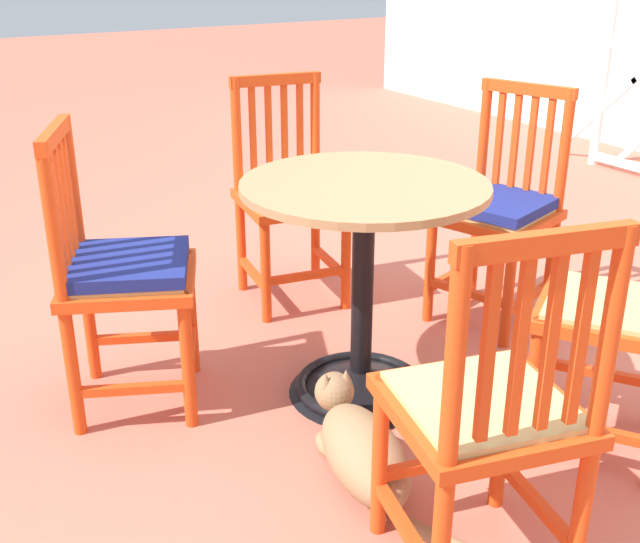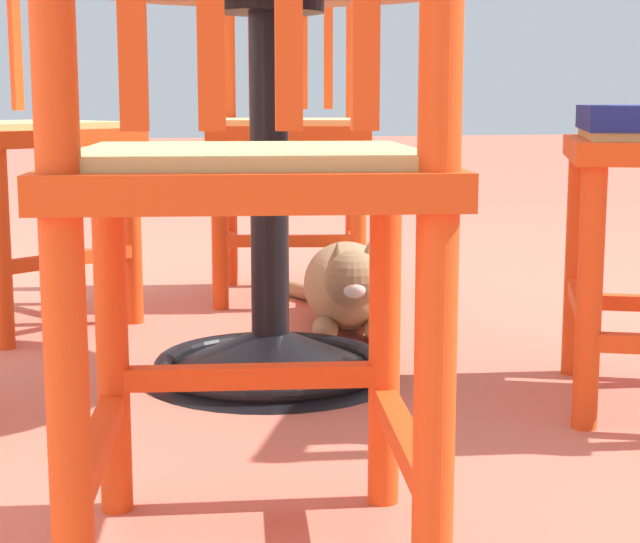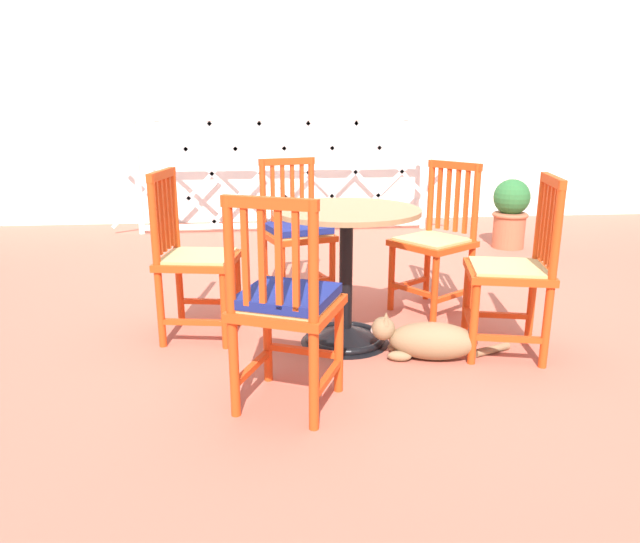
{
  "view_description": "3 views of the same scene",
  "coord_description": "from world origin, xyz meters",
  "px_view_note": "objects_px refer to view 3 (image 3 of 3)",
  "views": [
    {
      "loc": [
        1.75,
        -1.37,
        1.39
      ],
      "look_at": [
        -0.25,
        -0.16,
        0.41
      ],
      "focal_mm": 44.08,
      "sensor_mm": 36.0,
      "label": 1
    },
    {
      "loc": [
        -2.0,
        0.31,
        0.52
      ],
      "look_at": [
        -0.27,
        -0.13,
        0.22
      ],
      "focal_mm": 59.0,
      "sensor_mm": 36.0,
      "label": 2
    },
    {
      "loc": [
        -0.57,
        -2.98,
        1.22
      ],
      "look_at": [
        -0.26,
        0.01,
        0.38
      ],
      "focal_mm": 32.65,
      "sensor_mm": 36.0,
      "label": 3
    }
  ],
  "objects_px": {
    "cafe_table": "(346,292)",
    "orange_chair_facing_out": "(436,242)",
    "orange_chair_tucked_in": "(296,233)",
    "terracotta_planter": "(510,212)",
    "tabby_cat": "(425,340)",
    "orange_chair_near_fence": "(514,272)",
    "orange_chair_by_planter": "(286,306)",
    "orange_chair_at_corner": "(193,260)"
  },
  "relations": [
    {
      "from": "cafe_table",
      "to": "orange_chair_near_fence",
      "type": "bearing_deg",
      "value": -15.09
    },
    {
      "from": "orange_chair_facing_out",
      "to": "terracotta_planter",
      "type": "relative_size",
      "value": 1.47
    },
    {
      "from": "orange_chair_at_corner",
      "to": "orange_chair_facing_out",
      "type": "xyz_separation_m",
      "value": [
        1.43,
        0.28,
        0.0
      ]
    },
    {
      "from": "orange_chair_near_fence",
      "to": "orange_chair_facing_out",
      "type": "bearing_deg",
      "value": 106.05
    },
    {
      "from": "cafe_table",
      "to": "orange_chair_at_corner",
      "type": "distance_m",
      "value": 0.84
    },
    {
      "from": "orange_chair_by_planter",
      "to": "tabby_cat",
      "type": "xyz_separation_m",
      "value": [
        0.72,
        0.41,
        -0.35
      ]
    },
    {
      "from": "orange_chair_at_corner",
      "to": "orange_chair_facing_out",
      "type": "bearing_deg",
      "value": 11.11
    },
    {
      "from": "terracotta_planter",
      "to": "cafe_table",
      "type": "bearing_deg",
      "value": -131.19
    },
    {
      "from": "cafe_table",
      "to": "orange_chair_facing_out",
      "type": "relative_size",
      "value": 0.83
    },
    {
      "from": "orange_chair_at_corner",
      "to": "orange_chair_tucked_in",
      "type": "distance_m",
      "value": 0.83
    },
    {
      "from": "orange_chair_facing_out",
      "to": "orange_chair_tucked_in",
      "type": "height_order",
      "value": "same"
    },
    {
      "from": "orange_chair_tucked_in",
      "to": "terracotta_planter",
      "type": "distance_m",
      "value": 2.38
    },
    {
      "from": "orange_chair_near_fence",
      "to": "orange_chair_tucked_in",
      "type": "bearing_deg",
      "value": 136.1
    },
    {
      "from": "tabby_cat",
      "to": "terracotta_planter",
      "type": "bearing_deg",
      "value": 58.28
    },
    {
      "from": "orange_chair_near_fence",
      "to": "orange_chair_by_planter",
      "type": "bearing_deg",
      "value": -159.07
    },
    {
      "from": "orange_chair_tucked_in",
      "to": "terracotta_planter",
      "type": "height_order",
      "value": "orange_chair_tucked_in"
    },
    {
      "from": "orange_chair_facing_out",
      "to": "orange_chair_tucked_in",
      "type": "relative_size",
      "value": 1.0
    },
    {
      "from": "terracotta_planter",
      "to": "tabby_cat",
      "type": "bearing_deg",
      "value": -121.72
    },
    {
      "from": "orange_chair_tucked_in",
      "to": "tabby_cat",
      "type": "bearing_deg",
      "value": -60.3
    },
    {
      "from": "orange_chair_at_corner",
      "to": "orange_chair_near_fence",
      "type": "bearing_deg",
      "value": -13.94
    },
    {
      "from": "orange_chair_at_corner",
      "to": "terracotta_planter",
      "type": "height_order",
      "value": "orange_chair_at_corner"
    },
    {
      "from": "orange_chair_at_corner",
      "to": "orange_chair_tucked_in",
      "type": "bearing_deg",
      "value": 44.7
    },
    {
      "from": "orange_chair_at_corner",
      "to": "terracotta_planter",
      "type": "bearing_deg",
      "value": 35.7
    },
    {
      "from": "orange_chair_tucked_in",
      "to": "tabby_cat",
      "type": "relative_size",
      "value": 1.22
    },
    {
      "from": "orange_chair_tucked_in",
      "to": "terracotta_planter",
      "type": "xyz_separation_m",
      "value": [
        2.01,
        1.28,
        -0.12
      ]
    },
    {
      "from": "orange_chair_near_fence",
      "to": "terracotta_planter",
      "type": "height_order",
      "value": "orange_chair_near_fence"
    },
    {
      "from": "cafe_table",
      "to": "orange_chair_tucked_in",
      "type": "height_order",
      "value": "orange_chair_tucked_in"
    },
    {
      "from": "cafe_table",
      "to": "orange_chair_facing_out",
      "type": "distance_m",
      "value": 0.79
    },
    {
      "from": "orange_chair_tucked_in",
      "to": "terracotta_planter",
      "type": "bearing_deg",
      "value": 32.55
    },
    {
      "from": "orange_chair_at_corner",
      "to": "orange_chair_by_planter",
      "type": "height_order",
      "value": "same"
    },
    {
      "from": "cafe_table",
      "to": "orange_chair_by_planter",
      "type": "bearing_deg",
      "value": -117.44
    },
    {
      "from": "orange_chair_by_planter",
      "to": "orange_chair_near_fence",
      "type": "xyz_separation_m",
      "value": [
        1.16,
        0.44,
        -0.01
      ]
    },
    {
      "from": "orange_chair_near_fence",
      "to": "tabby_cat",
      "type": "distance_m",
      "value": 0.56
    },
    {
      "from": "tabby_cat",
      "to": "terracotta_planter",
      "type": "xyz_separation_m",
      "value": [
        1.42,
        2.3,
        0.23
      ]
    },
    {
      "from": "cafe_table",
      "to": "tabby_cat",
      "type": "relative_size",
      "value": 1.02
    },
    {
      "from": "orange_chair_tucked_in",
      "to": "orange_chair_at_corner",
      "type": "bearing_deg",
      "value": -135.3
    },
    {
      "from": "orange_chair_near_fence",
      "to": "tabby_cat",
      "type": "relative_size",
      "value": 1.22
    },
    {
      "from": "orange_chair_facing_out",
      "to": "tabby_cat",
      "type": "xyz_separation_m",
      "value": [
        -0.25,
        -0.71,
        -0.34
      ]
    },
    {
      "from": "tabby_cat",
      "to": "orange_chair_tucked_in",
      "type": "bearing_deg",
      "value": 119.7
    },
    {
      "from": "cafe_table",
      "to": "orange_chair_near_fence",
      "type": "distance_m",
      "value": 0.86
    },
    {
      "from": "orange_chair_tucked_in",
      "to": "tabby_cat",
      "type": "xyz_separation_m",
      "value": [
        0.58,
        -1.02,
        -0.35
      ]
    },
    {
      "from": "orange_chair_facing_out",
      "to": "tabby_cat",
      "type": "distance_m",
      "value": 0.83
    }
  ]
}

